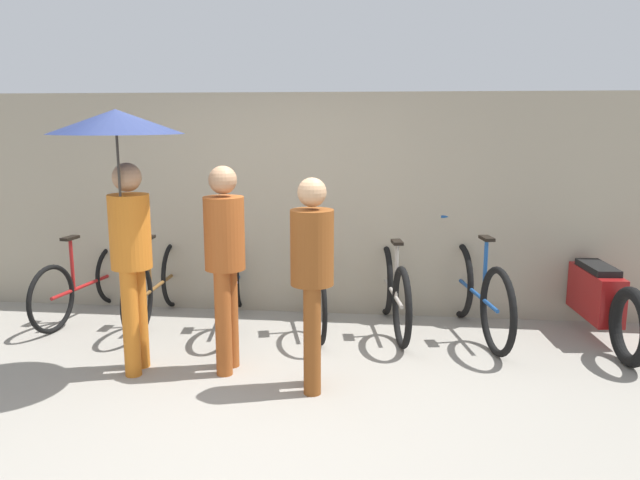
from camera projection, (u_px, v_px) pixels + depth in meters
The scene contains 12 objects.
ground_plane at pixel (231, 397), 4.61m from camera, with size 30.00×30.00×0.00m, color gray.
back_wall at pixel (280, 205), 6.52m from camera, with size 13.06×0.12×2.29m.
parked_bicycle_0 at pixel (86, 283), 6.46m from camera, with size 0.45×1.70×1.08m.
parked_bicycle_1 at pixel (157, 284), 6.32m from camera, with size 0.44×1.76×1.04m.
parked_bicycle_2 at pixel (234, 285), 6.26m from camera, with size 0.44×1.82×1.08m.
parked_bicycle_3 at pixel (312, 286), 6.15m from camera, with size 0.58×1.75×1.00m.
parked_bicycle_4 at pixel (393, 291), 6.05m from camera, with size 0.46×1.72×1.02m.
parked_bicycle_5 at pixel (477, 293), 5.91m from camera, with size 0.53×1.85×1.07m.
pedestrian_leading at pixel (122, 171), 4.70m from camera, with size 0.99×0.99×2.09m.
pedestrian_center at pixel (225, 253), 4.92m from camera, with size 0.32×0.32×1.67m.
pedestrian_trailing at pixel (312, 269), 4.58m from camera, with size 0.32×0.32×1.61m.
motorcycle at pixel (595, 297), 5.85m from camera, with size 0.58×2.12×0.90m.
Camera 1 is at (1.13, -4.21, 2.01)m, focal length 35.00 mm.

